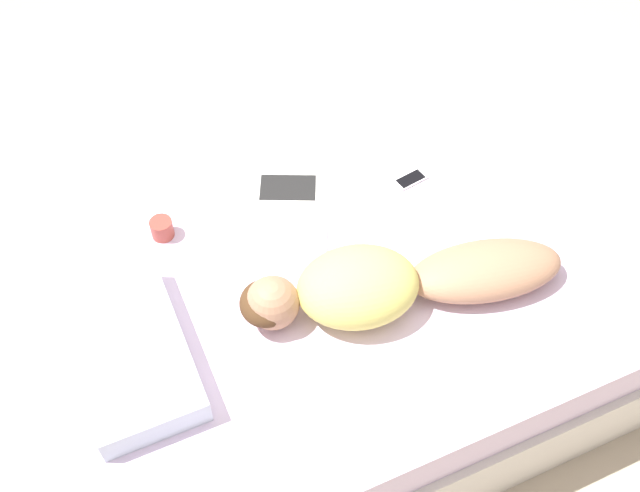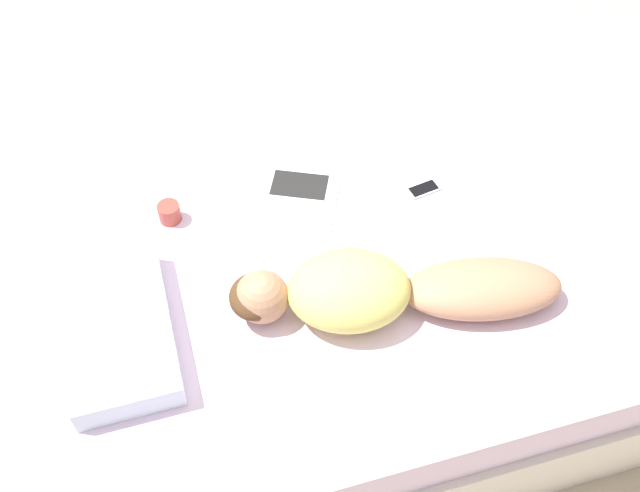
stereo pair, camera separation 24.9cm
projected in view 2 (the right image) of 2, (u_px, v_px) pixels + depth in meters
The scene contains 7 objects.
ground_plane at pixel (340, 360), 3.36m from camera, with size 12.00×12.00×0.00m, color #B7A88E.
bed at pixel (342, 324), 3.13m from camera, with size 1.63×2.21×0.61m.
person at pixel (380, 291), 2.73m from camera, with size 0.52×1.25×0.23m.
open_magazine at pixel (295, 204), 3.12m from camera, with size 0.55×0.50×0.01m.
coffee_mug at pixel (169, 212), 3.05m from camera, with size 0.12×0.09×0.08m.
cell_phone at pixel (423, 189), 3.18m from camera, with size 0.09×0.16×0.01m.
pillow at pixel (119, 331), 2.67m from camera, with size 0.66×0.37×0.11m.
Camera 2 is at (-1.62, 0.56, 2.94)m, focal length 42.00 mm.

